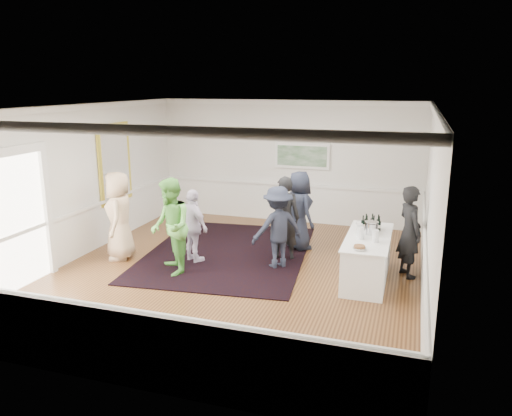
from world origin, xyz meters
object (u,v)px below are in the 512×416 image
(serving_table, at_px, (367,258))
(guest_dark_b, at_px, (284,218))
(guest_navy, at_px, (299,210))
(ice_bucket, at_px, (371,228))
(guest_lilac, at_px, (193,226))
(guest_tan, at_px, (119,216))
(guest_green, at_px, (171,227))
(guest_dark_a, at_px, (278,227))
(nut_bowl, at_px, (359,248))
(bartender, at_px, (410,232))

(serving_table, relative_size, guest_dark_b, 1.18)
(guest_navy, relative_size, ice_bucket, 6.76)
(guest_lilac, bearing_deg, guest_tan, 40.48)
(guest_tan, xyz_separation_m, guest_green, (1.42, -0.44, 0.01))
(guest_green, xyz_separation_m, guest_dark_b, (1.87, 1.47, -0.05))
(serving_table, distance_m, guest_dark_a, 1.83)
(ice_bucket, height_order, nut_bowl, ice_bucket)
(guest_lilac, relative_size, guest_dark_a, 0.92)
(guest_navy, distance_m, nut_bowl, 2.72)
(bartender, distance_m, guest_green, 4.55)
(serving_table, distance_m, guest_tan, 5.11)
(serving_table, xyz_separation_m, guest_tan, (-5.07, -0.38, 0.50))
(guest_lilac, xyz_separation_m, guest_dark_b, (1.72, 0.76, 0.12))
(guest_lilac, height_order, guest_dark_b, guest_dark_b)
(guest_tan, bearing_deg, guest_dark_b, 82.30)
(guest_dark_b, height_order, ice_bucket, guest_dark_b)
(bartender, relative_size, guest_lilac, 1.15)
(guest_navy, bearing_deg, guest_dark_a, 129.62)
(bartender, bearing_deg, guest_dark_b, 56.39)
(guest_tan, xyz_separation_m, ice_bucket, (5.11, 0.54, 0.04))
(bartender, height_order, guest_dark_a, bartender)
(bartender, distance_m, guest_tan, 5.85)
(bartender, distance_m, ice_bucket, 0.75)
(guest_tan, relative_size, guest_dark_a, 1.12)
(bartender, xyz_separation_m, guest_tan, (-5.80, -0.81, 0.05))
(serving_table, xyz_separation_m, guest_dark_a, (-1.78, 0.12, 0.40))
(guest_dark_a, height_order, ice_bucket, guest_dark_a)
(guest_green, xyz_separation_m, guest_dark_a, (1.87, 0.95, -0.11))
(guest_lilac, height_order, ice_bucket, guest_lilac)
(guest_green, relative_size, guest_navy, 1.07)
(guest_tan, height_order, guest_dark_b, guest_tan)
(nut_bowl, bearing_deg, ice_bucket, 83.88)
(serving_table, bearing_deg, guest_lilac, -178.14)
(guest_green, height_order, guest_dark_b, guest_green)
(nut_bowl, bearing_deg, guest_navy, 125.25)
(guest_dark_a, bearing_deg, guest_dark_b, -130.23)
(guest_green, distance_m, guest_navy, 2.99)
(serving_table, height_order, guest_dark_a, guest_dark_a)
(guest_lilac, xyz_separation_m, guest_navy, (1.86, 1.50, 0.11))
(guest_tan, xyz_separation_m, guest_lilac, (1.57, 0.27, -0.16))
(guest_dark_b, bearing_deg, guest_navy, -110.27)
(bartender, relative_size, guest_green, 0.94)
(guest_green, height_order, ice_bucket, guest_green)
(guest_lilac, bearing_deg, guest_navy, -110.38)
(bartender, xyz_separation_m, guest_dark_a, (-2.50, -0.31, -0.05))
(guest_navy, bearing_deg, ice_bucket, -170.44)
(guest_dark_b, bearing_deg, guest_dark_a, 80.60)
(guest_dark_b, distance_m, guest_navy, 0.76)
(serving_table, relative_size, guest_lilac, 1.37)
(guest_dark_a, height_order, nut_bowl, guest_dark_a)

